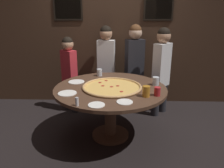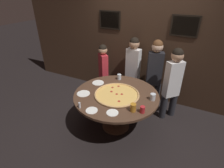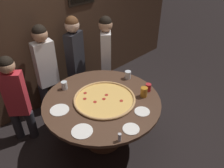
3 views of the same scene
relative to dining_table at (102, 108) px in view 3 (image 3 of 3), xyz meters
The scene contains 17 objects.
ground_plane 0.60m from the dining_table, ahead, with size 24.00×24.00×0.00m, color black.
back_wall 1.52m from the dining_table, 90.00° to the left, with size 6.40×0.08×2.60m.
dining_table is the anchor object (origin of this frame).
giant_pizza 0.16m from the dining_table, 47.62° to the right, with size 0.79×0.79×0.03m.
drink_cup_beside_pizza 0.60m from the dining_table, 109.57° to the left, with size 0.08×0.08×0.11m, color silver.
drink_cup_near_left 0.58m from the dining_table, 36.93° to the right, with size 0.09×0.09×0.13m, color #BC7A23.
drink_cup_far_right 0.67m from the dining_table, 27.23° to the right, with size 0.08×0.08×0.11m, color #B22328.
drink_cup_by_shaker 0.66m from the dining_table, ahead, with size 0.09×0.09×0.11m, color silver.
white_plate_left_side 0.60m from the dining_table, 153.87° to the right, with size 0.23×0.23×0.01m, color white.
white_plate_right_side 0.56m from the dining_table, 70.62° to the right, with size 0.18×0.18×0.01m, color white.
white_plate_near_front 0.56m from the dining_table, 157.38° to the left, with size 0.23×0.23×0.01m, color white.
white_plate_far_back 0.63m from the dining_table, 101.96° to the right, with size 0.18×0.18×0.01m, color white.
condiment_shaker 0.73m from the dining_table, 118.00° to the right, with size 0.04×0.04×0.10m.
diner_side_left 1.15m from the dining_table, 43.50° to the left, with size 0.35×0.36×1.47m.
diner_side_right 1.14m from the dining_table, 130.92° to the left, with size 0.33×0.30×1.31m.
diner_far_left 1.15m from the dining_table, 96.01° to the left, with size 0.38×0.22×1.48m.
diner_far_right 1.16m from the dining_table, 69.75° to the left, with size 0.40×0.26×1.50m.
Camera 3 is at (-1.46, -1.65, 2.45)m, focal length 35.00 mm.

